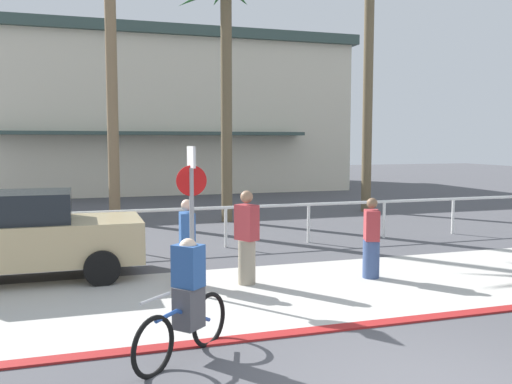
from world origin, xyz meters
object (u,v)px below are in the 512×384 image
(palm_tree_2, at_px, (371,12))
(cyclist_blue_0, at_px, (186,302))
(pedestrian_0, at_px, (187,246))
(car_tan_1, at_px, (19,235))
(pedestrian_1, at_px, (247,241))
(pedestrian_2, at_px, (371,242))
(stop_sign_bike_lane, at_px, (192,199))
(palm_tree_1, at_px, (225,39))

(palm_tree_2, distance_m, cyclist_blue_0, 16.36)
(cyclist_blue_0, distance_m, pedestrian_0, 3.38)
(car_tan_1, distance_m, pedestrian_1, 4.33)
(palm_tree_2, height_order, pedestrian_2, palm_tree_2)
(pedestrian_1, bearing_deg, cyclist_blue_0, -119.01)
(pedestrian_1, relative_size, pedestrian_2, 1.12)
(palm_tree_2, height_order, cyclist_blue_0, palm_tree_2)
(stop_sign_bike_lane, distance_m, palm_tree_2, 13.76)
(palm_tree_2, bearing_deg, pedestrian_1, -129.85)
(palm_tree_1, relative_size, car_tan_1, 1.77)
(stop_sign_bike_lane, bearing_deg, cyclist_blue_0, -102.69)
(pedestrian_2, bearing_deg, palm_tree_2, 61.42)
(stop_sign_bike_lane, bearing_deg, pedestrian_1, 19.89)
(pedestrian_0, bearing_deg, car_tan_1, 155.23)
(pedestrian_0, bearing_deg, pedestrian_2, -9.02)
(palm_tree_2, bearing_deg, cyclist_blue_0, -127.34)
(palm_tree_2, bearing_deg, stop_sign_bike_lane, -132.52)
(palm_tree_1, height_order, cyclist_blue_0, palm_tree_1)
(cyclist_blue_0, bearing_deg, pedestrian_2, 33.99)
(pedestrian_0, distance_m, pedestrian_2, 3.51)
(pedestrian_2, bearing_deg, car_tan_1, 163.40)
(car_tan_1, bearing_deg, palm_tree_2, 32.34)
(stop_sign_bike_lane, height_order, pedestrian_0, stop_sign_bike_lane)
(pedestrian_1, bearing_deg, palm_tree_1, 78.06)
(stop_sign_bike_lane, relative_size, cyclist_blue_0, 1.71)
(pedestrian_1, height_order, pedestrian_2, pedestrian_1)
(palm_tree_2, height_order, pedestrian_0, palm_tree_2)
(car_tan_1, height_order, pedestrian_0, car_tan_1)
(cyclist_blue_0, relative_size, pedestrian_0, 0.94)
(palm_tree_2, bearing_deg, car_tan_1, -147.66)
(palm_tree_1, relative_size, cyclist_blue_0, 5.20)
(palm_tree_2, relative_size, pedestrian_0, 6.30)
(cyclist_blue_0, relative_size, pedestrian_2, 0.96)
(pedestrian_0, bearing_deg, stop_sign_bike_lane, -93.48)
(palm_tree_2, xyz_separation_m, pedestrian_1, (-7.39, -8.85, -6.51))
(palm_tree_1, xyz_separation_m, car_tan_1, (-5.70, -6.33, -5.03))
(car_tan_1, relative_size, pedestrian_1, 2.51)
(palm_tree_1, relative_size, pedestrian_0, 4.89)
(palm_tree_1, bearing_deg, pedestrian_2, -84.96)
(pedestrian_2, bearing_deg, palm_tree_1, 95.04)
(stop_sign_bike_lane, xyz_separation_m, car_tan_1, (-2.92, 2.03, -0.81))
(stop_sign_bike_lane, distance_m, car_tan_1, 3.65)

